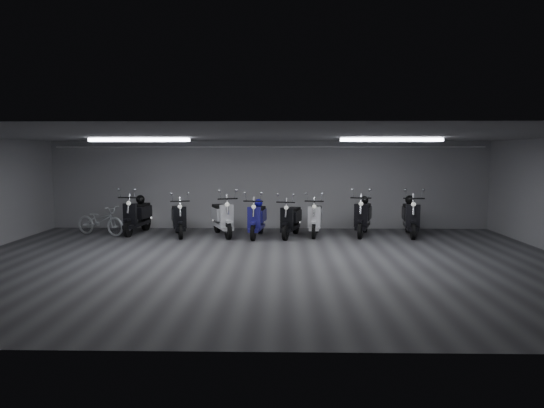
{
  "coord_description": "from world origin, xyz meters",
  "views": [
    {
      "loc": [
        0.41,
        -10.84,
        2.43
      ],
      "look_at": [
        0.14,
        2.5,
        1.05
      ],
      "focal_mm": 32.69,
      "sensor_mm": 36.0,
      "label": 1
    }
  ],
  "objects_px": {
    "bicycle": "(100,217)",
    "helmet_1": "(410,200)",
    "scooter_4": "(257,214)",
    "scooter_0": "(137,210)",
    "scooter_7": "(363,211)",
    "scooter_5": "(291,214)",
    "scooter_8": "(411,212)",
    "scooter_1": "(179,213)",
    "helmet_3": "(259,203)",
    "scooter_6": "(315,213)",
    "helmet_2": "(364,200)",
    "scooter_2": "(222,212)",
    "helmet_0": "(140,199)"
  },
  "relations": [
    {
      "from": "scooter_4",
      "to": "scooter_6",
      "type": "xyz_separation_m",
      "value": [
        1.7,
        0.32,
        -0.02
      ]
    },
    {
      "from": "scooter_0",
      "to": "scooter_7",
      "type": "height_order",
      "value": "scooter_7"
    },
    {
      "from": "scooter_0",
      "to": "scooter_6",
      "type": "height_order",
      "value": "scooter_0"
    },
    {
      "from": "scooter_4",
      "to": "scooter_7",
      "type": "height_order",
      "value": "scooter_7"
    },
    {
      "from": "scooter_4",
      "to": "helmet_3",
      "type": "height_order",
      "value": "scooter_4"
    },
    {
      "from": "helmet_1",
      "to": "scooter_8",
      "type": "bearing_deg",
      "value": -97.75
    },
    {
      "from": "scooter_1",
      "to": "helmet_3",
      "type": "xyz_separation_m",
      "value": [
        2.34,
        0.09,
        0.3
      ]
    },
    {
      "from": "scooter_1",
      "to": "helmet_0",
      "type": "relative_size",
      "value": 6.75
    },
    {
      "from": "scooter_2",
      "to": "helmet_1",
      "type": "height_order",
      "value": "scooter_2"
    },
    {
      "from": "scooter_0",
      "to": "helmet_3",
      "type": "xyz_separation_m",
      "value": [
        3.67,
        -0.29,
        0.25
      ]
    },
    {
      "from": "scooter_2",
      "to": "bicycle",
      "type": "bearing_deg",
      "value": 157.57
    },
    {
      "from": "scooter_0",
      "to": "scooter_7",
      "type": "bearing_deg",
      "value": 6.18
    },
    {
      "from": "scooter_7",
      "to": "helmet_2",
      "type": "xyz_separation_m",
      "value": [
        0.07,
        0.26,
        0.3
      ]
    },
    {
      "from": "scooter_5",
      "to": "helmet_1",
      "type": "distance_m",
      "value": 3.6
    },
    {
      "from": "scooter_6",
      "to": "helmet_2",
      "type": "height_order",
      "value": "scooter_6"
    },
    {
      "from": "scooter_1",
      "to": "scooter_8",
      "type": "relative_size",
      "value": 0.93
    },
    {
      "from": "helmet_0",
      "to": "scooter_6",
      "type": "bearing_deg",
      "value": -5.18
    },
    {
      "from": "scooter_2",
      "to": "helmet_0",
      "type": "xyz_separation_m",
      "value": [
        -2.58,
        0.61,
        0.3
      ]
    },
    {
      "from": "scooter_0",
      "to": "scooter_5",
      "type": "bearing_deg",
      "value": 1.39
    },
    {
      "from": "helmet_0",
      "to": "helmet_1",
      "type": "relative_size",
      "value": 0.95
    },
    {
      "from": "bicycle",
      "to": "helmet_1",
      "type": "distance_m",
      "value": 9.2
    },
    {
      "from": "helmet_1",
      "to": "helmet_3",
      "type": "relative_size",
      "value": 1.17
    },
    {
      "from": "scooter_1",
      "to": "scooter_6",
      "type": "bearing_deg",
      "value": -13.87
    },
    {
      "from": "helmet_2",
      "to": "scooter_8",
      "type": "bearing_deg",
      "value": -14.68
    },
    {
      "from": "scooter_8",
      "to": "helmet_3",
      "type": "xyz_separation_m",
      "value": [
        -4.45,
        -0.03,
        0.24
      ]
    },
    {
      "from": "scooter_1",
      "to": "scooter_2",
      "type": "xyz_separation_m",
      "value": [
        1.28,
        0.04,
        0.04
      ]
    },
    {
      "from": "scooter_6",
      "to": "helmet_1",
      "type": "bearing_deg",
      "value": 12.1
    },
    {
      "from": "scooter_2",
      "to": "helmet_1",
      "type": "distance_m",
      "value": 5.57
    },
    {
      "from": "helmet_2",
      "to": "scooter_0",
      "type": "bearing_deg",
      "value": -179.32
    },
    {
      "from": "scooter_6",
      "to": "helmet_0",
      "type": "height_order",
      "value": "scooter_6"
    },
    {
      "from": "scooter_0",
      "to": "helmet_1",
      "type": "xyz_separation_m",
      "value": [
        8.16,
        0.01,
        0.32
      ]
    },
    {
      "from": "scooter_1",
      "to": "scooter_7",
      "type": "xyz_separation_m",
      "value": [
        5.41,
        0.2,
        0.05
      ]
    },
    {
      "from": "scooter_2",
      "to": "scooter_4",
      "type": "xyz_separation_m",
      "value": [
        1.03,
        -0.2,
        -0.03
      ]
    },
    {
      "from": "helmet_1",
      "to": "scooter_1",
      "type": "bearing_deg",
      "value": -176.77
    },
    {
      "from": "scooter_1",
      "to": "helmet_3",
      "type": "height_order",
      "value": "scooter_1"
    },
    {
      "from": "scooter_0",
      "to": "scooter_6",
      "type": "distance_m",
      "value": 5.35
    },
    {
      "from": "helmet_2",
      "to": "scooter_1",
      "type": "bearing_deg",
      "value": -175.22
    },
    {
      "from": "scooter_2",
      "to": "helmet_2",
      "type": "relative_size",
      "value": 7.67
    },
    {
      "from": "scooter_1",
      "to": "scooter_8",
      "type": "distance_m",
      "value": 6.79
    },
    {
      "from": "scooter_0",
      "to": "scooter_1",
      "type": "relative_size",
      "value": 1.06
    },
    {
      "from": "scooter_4",
      "to": "bicycle",
      "type": "relative_size",
      "value": 1.12
    },
    {
      "from": "scooter_0",
      "to": "helmet_0",
      "type": "relative_size",
      "value": 7.19
    },
    {
      "from": "scooter_6",
      "to": "helmet_3",
      "type": "bearing_deg",
      "value": -170.09
    },
    {
      "from": "scooter_7",
      "to": "bicycle",
      "type": "distance_m",
      "value": 7.77
    },
    {
      "from": "scooter_0",
      "to": "scooter_7",
      "type": "xyz_separation_m",
      "value": [
        6.75,
        -0.18,
        0.01
      ]
    },
    {
      "from": "scooter_6",
      "to": "scooter_8",
      "type": "bearing_deg",
      "value": 6.66
    },
    {
      "from": "scooter_2",
      "to": "scooter_5",
      "type": "height_order",
      "value": "scooter_2"
    },
    {
      "from": "scooter_1",
      "to": "helmet_1",
      "type": "height_order",
      "value": "scooter_1"
    },
    {
      "from": "scooter_5",
      "to": "scooter_7",
      "type": "distance_m",
      "value": 2.16
    },
    {
      "from": "scooter_2",
      "to": "helmet_1",
      "type": "relative_size",
      "value": 6.83
    }
  ]
}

